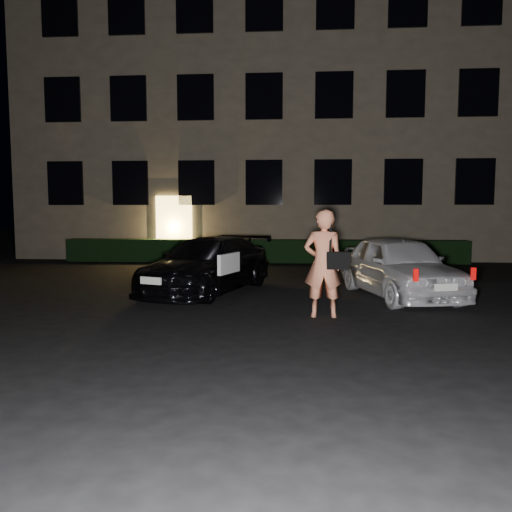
{
  "coord_description": "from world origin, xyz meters",
  "views": [
    {
      "loc": [
        1.12,
        -8.16,
        1.96
      ],
      "look_at": [
        0.36,
        2.0,
        1.02
      ],
      "focal_mm": 35.0,
      "sensor_mm": 36.0,
      "label": 1
    }
  ],
  "objects": [
    {
      "name": "ground",
      "position": [
        0.0,
        0.0,
        0.0
      ],
      "size": [
        80.0,
        80.0,
        0.0
      ],
      "primitive_type": "plane",
      "color": "black",
      "rests_on": "ground"
    },
    {
      "name": "building",
      "position": [
        -0.0,
        14.99,
        6.0
      ],
      "size": [
        20.0,
        8.11,
        12.0
      ],
      "color": "brown",
      "rests_on": "ground"
    },
    {
      "name": "hatch",
      "position": [
        3.5,
        3.21,
        0.7
      ],
      "size": [
        2.56,
        4.37,
        1.39
      ],
      "rotation": [
        0.0,
        0.0,
        0.24
      ],
      "color": "silver",
      "rests_on": "ground"
    },
    {
      "name": "sedan",
      "position": [
        -0.92,
        3.61,
        0.65
      ],
      "size": [
        3.18,
        4.84,
        1.3
      ],
      "rotation": [
        0.0,
        0.0,
        -0.33
      ],
      "color": "black",
      "rests_on": "ground"
    },
    {
      "name": "hedge",
      "position": [
        0.0,
        10.5,
        0.42
      ],
      "size": [
        15.0,
        0.7,
        0.85
      ],
      "primitive_type": "cube",
      "color": "black",
      "rests_on": "ground"
    },
    {
      "name": "man",
      "position": [
        1.68,
        0.95,
        0.99
      ],
      "size": [
        0.82,
        0.5,
        1.97
      ],
      "rotation": [
        0.0,
        0.0,
        3.19
      ],
      "color": "#F18762",
      "rests_on": "ground"
    }
  ]
}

